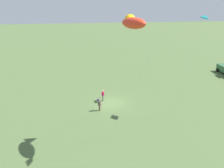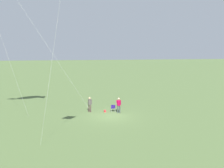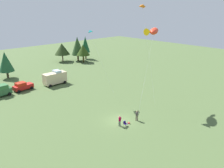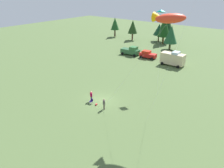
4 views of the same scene
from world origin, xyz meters
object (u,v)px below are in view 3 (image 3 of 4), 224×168
person_kite_flyer (137,115)px  kite_delta_teal (90,31)px  kite_large_fish (153,31)px  person_spectator (120,120)px  backpack_on_grass (129,123)px  car_red_sedan (23,86)px  folding_chair (125,123)px  van_camper_beige (55,78)px  kite_delta_orange (143,6)px

person_kite_flyer → kite_delta_teal: size_ratio=0.13×
person_kite_flyer → kite_large_fish: bearing=142.8°
kite_delta_teal → person_spectator: bearing=-109.8°
person_spectator → backpack_on_grass: bearing=76.7°
car_red_sedan → folding_chair: bearing=95.6°
person_kite_flyer → kite_delta_teal: kite_delta_teal is taller
person_kite_flyer → van_camper_beige: (-0.53, 25.12, 0.62)m
van_camper_beige → person_spectator: bearing=-96.8°
person_spectator → car_red_sedan: size_ratio=0.40×
van_camper_beige → kite_large_fish: bearing=-70.8°
kite_large_fish → kite_delta_orange: size_ratio=0.78×
person_kite_flyer → person_spectator: 3.33m
folding_chair → kite_large_fish: 16.66m
folding_chair → kite_large_fish: kite_large_fish is taller
van_camper_beige → kite_large_fish: kite_large_fish is taller
person_spectator → car_red_sedan: car_red_sedan is taller
backpack_on_grass → kite_delta_orange: 22.02m
folding_chair → car_red_sedan: bearing=-166.5°
backpack_on_grass → person_spectator: bearing=160.8°
person_spectator → kite_delta_orange: (12.70, 6.65, 16.65)m
folding_chair → person_spectator: (-0.57, 0.61, 0.53)m
kite_large_fish → car_red_sedan: bearing=123.1°
person_kite_flyer → folding_chair: 2.73m
backpack_on_grass → van_camper_beige: 25.04m
folding_chair → van_camper_beige: van_camper_beige is taller
kite_large_fish → van_camper_beige: bearing=109.6°
backpack_on_grass → van_camper_beige: van_camper_beige is taller
van_camper_beige → folding_chair: bearing=-95.3°
folding_chair → kite_large_fish: bearing=109.7°
kite_delta_orange → kite_delta_teal: bearing=143.4°
person_kite_flyer → kite_large_fish: 14.78m
backpack_on_grass → kite_large_fish: 16.40m
kite_large_fish → kite_delta_teal: size_ratio=1.05×
backpack_on_grass → kite_delta_orange: (11.17, 7.18, 17.56)m
van_camper_beige → kite_large_fish: size_ratio=0.38×
folding_chair → van_camper_beige: (2.15, 25.04, 1.16)m
person_kite_flyer → kite_delta_teal: bearing=-156.6°
van_camper_beige → car_red_sedan: bearing=169.5°
backpack_on_grass → person_kite_flyer: bearing=-5.3°
person_kite_flyer → kite_large_fish: (7.26, 3.20, 12.47)m
person_kite_flyer → car_red_sedan: car_red_sedan is taller
van_camper_beige → kite_delta_orange: 25.94m
folding_chair → person_spectator: person_spectator is taller
car_red_sedan → kite_delta_orange: size_ratio=0.24×
person_spectator → backpack_on_grass: size_ratio=5.44×
kite_large_fish → kite_delta_orange: 6.28m
kite_delta_orange → kite_delta_teal: 11.08m
backpack_on_grass → kite_large_fish: size_ratio=0.02×
folding_chair → car_red_sedan: 26.85m
folding_chair → backpack_on_grass: 1.03m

